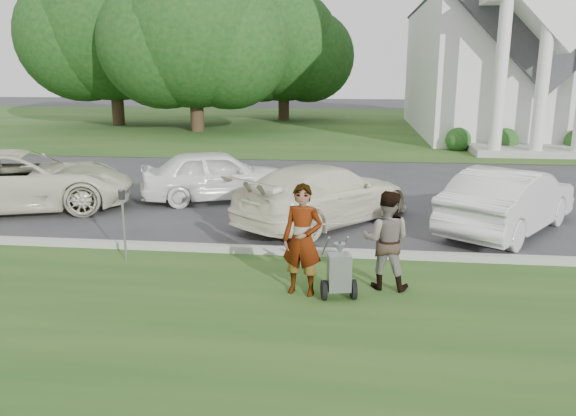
% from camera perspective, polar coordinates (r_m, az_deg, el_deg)
% --- Properties ---
extents(ground, '(120.00, 120.00, 0.00)m').
position_cam_1_polar(ground, '(10.23, 0.93, -5.82)').
color(ground, '#333335').
rests_on(ground, ground).
extents(grass_strip, '(80.00, 7.00, 0.01)m').
position_cam_1_polar(grass_strip, '(7.49, -1.46, -13.49)').
color(grass_strip, '#1E4718').
rests_on(grass_strip, ground).
extents(church_lawn, '(80.00, 30.00, 0.01)m').
position_cam_1_polar(church_lawn, '(36.76, 5.25, 8.44)').
color(church_lawn, '#1E4718').
rests_on(church_lawn, ground).
extents(curb, '(80.00, 0.18, 0.15)m').
position_cam_1_polar(curb, '(10.72, 1.23, -4.46)').
color(curb, '#9E9E93').
rests_on(curb, ground).
extents(church, '(9.19, 19.00, 24.10)m').
position_cam_1_polar(church, '(33.76, 21.48, 17.19)').
color(church, white).
rests_on(church, ground).
extents(tree_left, '(10.63, 8.40, 9.71)m').
position_cam_1_polar(tree_left, '(32.86, -9.54, 16.59)').
color(tree_left, '#332316').
rests_on(tree_left, ground).
extents(tree_far, '(11.64, 9.20, 10.73)m').
position_cam_1_polar(tree_far, '(37.74, -17.42, 16.68)').
color(tree_far, '#332316').
rests_on(tree_far, ground).
extents(tree_back, '(9.61, 7.60, 8.89)m').
position_cam_1_polar(tree_back, '(39.90, -0.46, 15.71)').
color(tree_back, '#332316').
rests_on(tree_back, ground).
extents(striping_cart, '(0.63, 1.11, 0.98)m').
position_cam_1_polar(striping_cart, '(8.67, 5.20, -6.63)').
color(striping_cart, black).
rests_on(striping_cart, ground).
extents(person_left, '(0.72, 0.55, 1.75)m').
position_cam_1_polar(person_left, '(8.68, 1.47, -3.36)').
color(person_left, '#999999').
rests_on(person_left, ground).
extents(person_right, '(0.86, 0.72, 1.60)m').
position_cam_1_polar(person_right, '(9.07, 9.92, -3.31)').
color(person_right, '#999999').
rests_on(person_right, ground).
extents(parking_meter_near, '(0.10, 0.09, 1.35)m').
position_cam_1_polar(parking_meter_near, '(10.67, -16.40, -0.79)').
color(parking_meter_near, gray).
rests_on(parking_meter_near, ground).
extents(car_a, '(5.96, 4.25, 1.51)m').
position_cam_1_polar(car_a, '(15.55, -25.52, 2.54)').
color(car_a, beige).
rests_on(car_a, ground).
extents(car_b, '(4.37, 3.03, 1.38)m').
position_cam_1_polar(car_b, '(15.27, -7.21, 3.37)').
color(car_b, white).
rests_on(car_b, ground).
extents(car_c, '(4.43, 4.83, 1.36)m').
position_cam_1_polar(car_c, '(12.85, 3.70, 1.41)').
color(car_c, '#F0EDCB').
rests_on(car_c, ground).
extents(car_d, '(3.68, 4.36, 1.41)m').
position_cam_1_polar(car_d, '(13.05, 21.54, 0.76)').
color(car_d, silver).
rests_on(car_d, ground).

